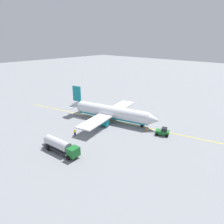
# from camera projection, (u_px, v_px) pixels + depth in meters

# --- Properties ---
(ground_plane) EXTENTS (400.00, 400.00, 0.00)m
(ground_plane) POSITION_uv_depth(u_px,v_px,m) (112.00, 121.00, 67.48)
(ground_plane) COLOR gray
(airplane) EXTENTS (32.32, 29.38, 9.89)m
(airplane) POSITION_uv_depth(u_px,v_px,m) (111.00, 112.00, 66.77)
(airplane) COLOR white
(airplane) RESTS_ON ground
(fuel_tanker) EXTENTS (11.03, 3.52, 3.15)m
(fuel_tanker) POSITION_uv_depth(u_px,v_px,m) (61.00, 146.00, 48.28)
(fuel_tanker) COLOR #2D2D33
(fuel_tanker) RESTS_ON ground
(pushback_tug) EXTENTS (4.09, 3.41, 2.20)m
(pushback_tug) POSITION_uv_depth(u_px,v_px,m) (163.00, 132.00, 57.28)
(pushback_tug) COLOR #196B28
(pushback_tug) RESTS_ON ground
(refueling_worker) EXTENTS (0.49, 0.60, 1.71)m
(refueling_worker) POSITION_uv_depth(u_px,v_px,m) (75.00, 132.00, 57.25)
(refueling_worker) COLOR navy
(refueling_worker) RESTS_ON ground
(safety_cone_nose) EXTENTS (0.57, 0.57, 0.64)m
(safety_cone_nose) POSITION_uv_depth(u_px,v_px,m) (146.00, 130.00, 59.82)
(safety_cone_nose) COLOR #F2590F
(safety_cone_nose) RESTS_ON ground
(taxi_line_marking) EXTENTS (70.46, 16.50, 0.01)m
(taxi_line_marking) POSITION_uv_depth(u_px,v_px,m) (112.00, 121.00, 67.48)
(taxi_line_marking) COLOR yellow
(taxi_line_marking) RESTS_ON ground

